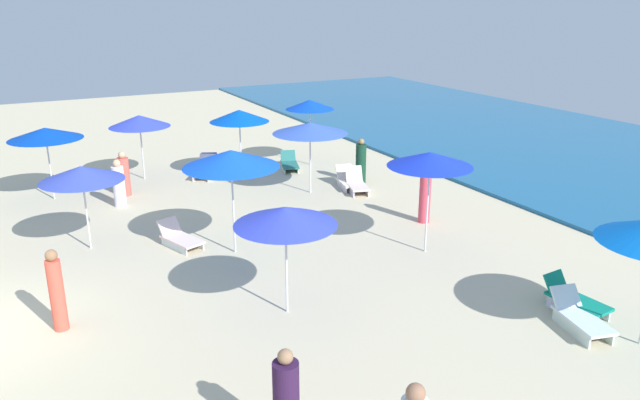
% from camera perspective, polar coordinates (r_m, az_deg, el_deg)
% --- Properties ---
extents(umbrella_0, '(2.11, 2.11, 2.24)m').
position_cam_1_polar(umbrella_0, '(16.66, -21.31, 2.31)').
color(umbrella_0, silver).
rests_on(umbrella_0, ground_plane).
extents(lounge_chair_1_0, '(1.41, 0.69, 0.69)m').
position_cam_1_polar(lounge_chair_1_0, '(14.03, 22.59, -8.59)').
color(lounge_chair_1_0, silver).
rests_on(lounge_chair_1_0, ground_plane).
extents(lounge_chair_1_1, '(1.53, 0.91, 0.68)m').
position_cam_1_polar(lounge_chair_1_1, '(13.37, 23.03, -10.03)').
color(lounge_chair_1_1, silver).
rests_on(lounge_chair_1_1, ground_plane).
extents(umbrella_2, '(2.15, 2.15, 2.65)m').
position_cam_1_polar(umbrella_2, '(15.46, 10.21, 3.74)').
color(umbrella_2, silver).
rests_on(umbrella_2, ground_plane).
extents(umbrella_3, '(2.11, 2.11, 2.34)m').
position_cam_1_polar(umbrella_3, '(12.25, -3.24, -1.50)').
color(umbrella_3, silver).
rests_on(umbrella_3, ground_plane).
extents(umbrella_4, '(2.15, 2.15, 2.34)m').
position_cam_1_polar(umbrella_4, '(22.76, -16.46, 7.06)').
color(umbrella_4, silver).
rests_on(umbrella_4, ground_plane).
extents(umbrella_5, '(2.30, 2.30, 2.37)m').
position_cam_1_polar(umbrella_5, '(21.40, -24.20, 5.67)').
color(umbrella_5, silver).
rests_on(umbrella_5, ground_plane).
extents(umbrella_6, '(2.11, 2.11, 2.52)m').
position_cam_1_polar(umbrella_6, '(22.02, -7.52, 7.77)').
color(umbrella_6, silver).
rests_on(umbrella_6, ground_plane).
extents(lounge_chair_6_0, '(1.46, 1.23, 0.74)m').
position_cam_1_polar(lounge_chair_6_0, '(22.87, -10.68, 2.79)').
color(lounge_chair_6_0, silver).
rests_on(lounge_chair_6_0, ground_plane).
extents(lounge_chair_6_1, '(1.40, 1.06, 0.70)m').
position_cam_1_polar(lounge_chair_6_1, '(23.25, -10.37, 2.99)').
color(lounge_chair_6_1, silver).
rests_on(lounge_chair_6_1, ground_plane).
extents(umbrella_7, '(2.50, 2.50, 2.40)m').
position_cam_1_polar(umbrella_7, '(20.20, -0.93, 6.70)').
color(umbrella_7, silver).
rests_on(umbrella_7, ground_plane).
extents(lounge_chair_7_0, '(1.43, 0.86, 0.69)m').
position_cam_1_polar(lounge_chair_7_0, '(21.24, 2.63, 1.81)').
color(lounge_chair_7_0, silver).
rests_on(lounge_chair_7_0, ground_plane).
extents(lounge_chair_7_1, '(1.39, 0.92, 0.78)m').
position_cam_1_polar(lounge_chair_7_1, '(20.79, 3.44, 1.48)').
color(lounge_chair_7_1, silver).
rests_on(lounge_chair_7_1, ground_plane).
extents(umbrella_8, '(2.43, 2.43, 2.72)m').
position_cam_1_polar(umbrella_8, '(15.32, -8.28, 3.83)').
color(umbrella_8, silver).
rests_on(umbrella_8, ground_plane).
extents(lounge_chair_8_0, '(1.48, 1.01, 0.65)m').
position_cam_1_polar(lounge_chair_8_0, '(16.66, -12.91, -3.47)').
color(lounge_chair_8_0, silver).
rests_on(lounge_chair_8_0, ground_plane).
extents(umbrella_9, '(1.88, 1.88, 2.56)m').
position_cam_1_polar(umbrella_9, '(23.79, -0.96, 8.86)').
color(umbrella_9, silver).
rests_on(umbrella_9, ground_plane).
extents(lounge_chair_9_0, '(1.46, 0.98, 0.62)m').
position_cam_1_polar(lounge_chair_9_0, '(23.54, -2.86, 3.39)').
color(lounge_chair_9_0, silver).
rests_on(lounge_chair_9_0, ground_plane).
extents(beachgoer_0, '(0.54, 0.54, 1.50)m').
position_cam_1_polar(beachgoer_0, '(21.28, -17.79, 2.19)').
color(beachgoer_0, '#D45649').
rests_on(beachgoer_0, ground_plane).
extents(beachgoer_1, '(0.34, 0.34, 1.71)m').
position_cam_1_polar(beachgoer_1, '(13.15, -23.31, -7.84)').
color(beachgoer_1, '#ED5341').
rests_on(beachgoer_1, ground_plane).
extents(beachgoer_4, '(0.47, 0.47, 1.52)m').
position_cam_1_polar(beachgoer_4, '(20.21, -18.21, 1.34)').
color(beachgoer_4, silver).
rests_on(beachgoer_4, ground_plane).
extents(beachgoer_5, '(0.45, 0.45, 1.67)m').
position_cam_1_polar(beachgoer_5, '(18.05, 9.74, 0.30)').
color(beachgoer_5, '#DF4454').
rests_on(beachgoer_5, ground_plane).
extents(beachgoer_6, '(0.48, 0.48, 1.60)m').
position_cam_1_polar(beachgoer_6, '(21.72, 3.82, 3.50)').
color(beachgoer_6, '#123825').
rests_on(beachgoer_6, ground_plane).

